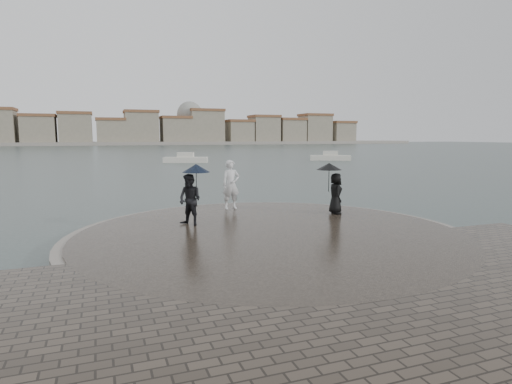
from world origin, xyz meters
name	(u,v)px	position (x,y,z in m)	size (l,w,h in m)	color
ground	(326,277)	(0.00, 0.00, 0.00)	(400.00, 400.00, 0.00)	#2B3835
kerb_ring	(270,238)	(0.00, 3.50, 0.16)	(12.50, 12.50, 0.32)	gray
quay_tip	(270,237)	(0.00, 3.50, 0.18)	(11.90, 11.90, 0.36)	#2D261E
statue	(231,185)	(0.08, 7.98, 1.36)	(0.73, 0.48, 2.00)	silver
visitor_left	(191,193)	(-2.09, 5.37, 1.44)	(1.24, 1.10, 2.04)	black
visitor_right	(334,185)	(3.45, 5.56, 1.45)	(1.08, 1.03, 1.95)	black
far_skyline	(93,130)	(-6.29, 160.71, 5.61)	(260.00, 20.00, 37.00)	gray
boats	(182,161)	(4.28, 41.55, 0.38)	(47.23, 13.57, 1.50)	silver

